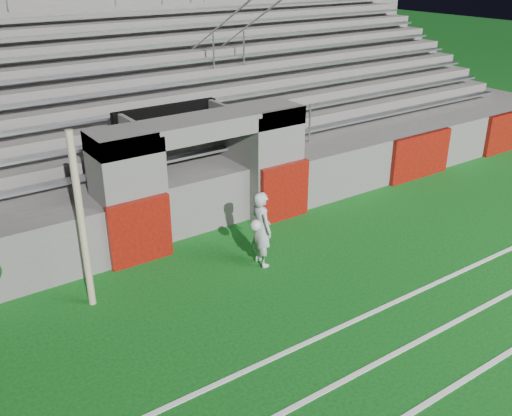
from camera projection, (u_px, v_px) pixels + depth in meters
ground at (304, 300)px, 10.29m from camera, size 90.00×90.00×0.00m
field_post at (82, 223)px, 9.52m from camera, size 0.12×0.12×3.20m
stadium_structure at (122, 121)px, 15.64m from camera, size 26.00×8.48×5.42m
goalkeeper_with_ball at (261, 229)px, 11.15m from camera, size 0.62×0.65×1.56m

